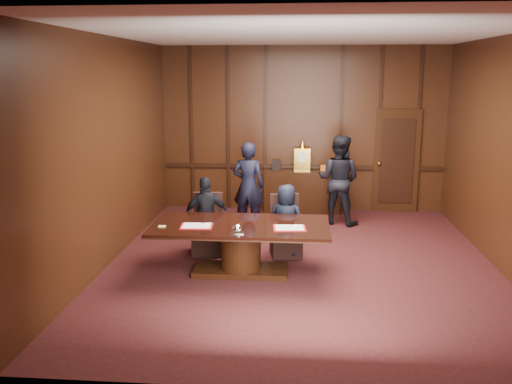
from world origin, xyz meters
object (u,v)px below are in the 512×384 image
at_px(signatory_left, 207,216).
at_px(witness_right, 339,180).
at_px(sideboard, 302,190).
at_px(conference_table, 241,240).
at_px(signatory_right, 286,221).
at_px(witness_left, 248,186).

xyz_separation_m(signatory_left, witness_right, (2.27, 2.10, 0.23)).
relative_size(sideboard, conference_table, 0.61).
bearing_deg(witness_right, signatory_left, 65.29).
relative_size(conference_table, signatory_left, 2.01).
relative_size(signatory_left, signatory_right, 1.08).
bearing_deg(signatory_right, conference_table, 66.45).
distance_m(signatory_right, witness_right, 2.33).
height_order(signatory_right, witness_left, witness_left).
xyz_separation_m(signatory_left, signatory_right, (1.30, 0.00, -0.05)).
xyz_separation_m(signatory_right, witness_left, (-0.76, 1.55, 0.24)).
bearing_deg(conference_table, witness_right, 60.81).
xyz_separation_m(signatory_left, witness_left, (0.54, 1.55, 0.19)).
relative_size(sideboard, signatory_right, 1.33).
distance_m(conference_table, signatory_left, 1.04).
distance_m(witness_left, witness_right, 1.81).
relative_size(sideboard, witness_left, 0.95).
distance_m(sideboard, witness_right, 1.18).
distance_m(signatory_left, witness_left, 1.65).
relative_size(signatory_left, witness_left, 0.78).
height_order(sideboard, conference_table, sideboard).
xyz_separation_m(conference_table, signatory_right, (0.65, 0.80, 0.09)).
xyz_separation_m(sideboard, witness_left, (-1.01, -1.39, 0.36)).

